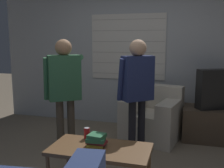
{
  "coord_description": "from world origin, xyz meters",
  "views": [
    {
      "loc": [
        0.9,
        -2.68,
        1.55
      ],
      "look_at": [
        -0.0,
        0.55,
        1.0
      ],
      "focal_mm": 42.0,
      "sensor_mm": 36.0,
      "label": 1
    }
  ],
  "objects_px": {
    "coffee_table": "(100,151)",
    "soda_can": "(87,133)",
    "book_stack": "(96,140)",
    "spare_remote": "(92,141)",
    "person_left_standing": "(64,84)",
    "tv": "(218,89)",
    "armchair_beige": "(153,117)",
    "person_right_standing": "(137,84)"
  },
  "relations": [
    {
      "from": "coffee_table",
      "to": "soda_can",
      "type": "relative_size",
      "value": 8.35
    },
    {
      "from": "book_stack",
      "to": "soda_can",
      "type": "relative_size",
      "value": 1.78
    },
    {
      "from": "spare_remote",
      "to": "coffee_table",
      "type": "bearing_deg",
      "value": -66.85
    },
    {
      "from": "coffee_table",
      "to": "person_left_standing",
      "type": "relative_size",
      "value": 0.67
    },
    {
      "from": "tv",
      "to": "armchair_beige",
      "type": "bearing_deg",
      "value": -15.54
    },
    {
      "from": "armchair_beige",
      "to": "coffee_table",
      "type": "xyz_separation_m",
      "value": [
        -0.35,
        -1.61,
        0.06
      ]
    },
    {
      "from": "coffee_table",
      "to": "person_right_standing",
      "type": "distance_m",
      "value": 1.1
    },
    {
      "from": "armchair_beige",
      "to": "spare_remote",
      "type": "distance_m",
      "value": 1.58
    },
    {
      "from": "person_right_standing",
      "to": "spare_remote",
      "type": "relative_size",
      "value": 11.72
    },
    {
      "from": "armchair_beige",
      "to": "person_left_standing",
      "type": "bearing_deg",
      "value": 55.44
    },
    {
      "from": "coffee_table",
      "to": "person_right_standing",
      "type": "xyz_separation_m",
      "value": [
        0.22,
        0.9,
        0.59
      ]
    },
    {
      "from": "person_left_standing",
      "to": "coffee_table",
      "type": "bearing_deg",
      "value": -78.3
    },
    {
      "from": "person_right_standing",
      "to": "spare_remote",
      "type": "xyz_separation_m",
      "value": [
        -0.35,
        -0.79,
        -0.53
      ]
    },
    {
      "from": "soda_can",
      "to": "spare_remote",
      "type": "xyz_separation_m",
      "value": [
        0.1,
        -0.1,
        -0.05
      ]
    },
    {
      "from": "coffee_table",
      "to": "book_stack",
      "type": "height_order",
      "value": "book_stack"
    },
    {
      "from": "person_left_standing",
      "to": "spare_remote",
      "type": "height_order",
      "value": "person_left_standing"
    },
    {
      "from": "armchair_beige",
      "to": "person_left_standing",
      "type": "distance_m",
      "value": 1.57
    },
    {
      "from": "tv",
      "to": "book_stack",
      "type": "bearing_deg",
      "value": 26.16
    },
    {
      "from": "armchair_beige",
      "to": "person_right_standing",
      "type": "xyz_separation_m",
      "value": [
        -0.13,
        -0.7,
        0.65
      ]
    },
    {
      "from": "person_right_standing",
      "to": "book_stack",
      "type": "bearing_deg",
      "value": -147.39
    },
    {
      "from": "book_stack",
      "to": "tv",
      "type": "bearing_deg",
      "value": 51.62
    },
    {
      "from": "coffee_table",
      "to": "tv",
      "type": "xyz_separation_m",
      "value": [
        1.33,
        1.78,
        0.41
      ]
    },
    {
      "from": "soda_can",
      "to": "spare_remote",
      "type": "relative_size",
      "value": 0.94
    },
    {
      "from": "book_stack",
      "to": "spare_remote",
      "type": "distance_m",
      "value": 0.12
    },
    {
      "from": "armchair_beige",
      "to": "person_right_standing",
      "type": "distance_m",
      "value": 0.97
    },
    {
      "from": "book_stack",
      "to": "soda_can",
      "type": "distance_m",
      "value": 0.25
    },
    {
      "from": "armchair_beige",
      "to": "tv",
      "type": "relative_size",
      "value": 1.44
    },
    {
      "from": "coffee_table",
      "to": "spare_remote",
      "type": "bearing_deg",
      "value": 139.71
    },
    {
      "from": "book_stack",
      "to": "spare_remote",
      "type": "relative_size",
      "value": 1.67
    },
    {
      "from": "person_right_standing",
      "to": "armchair_beige",
      "type": "bearing_deg",
      "value": 39.08
    },
    {
      "from": "tv",
      "to": "coffee_table",
      "type": "bearing_deg",
      "value": 27.73
    },
    {
      "from": "tv",
      "to": "person_left_standing",
      "type": "bearing_deg",
      "value": 3.85
    },
    {
      "from": "spare_remote",
      "to": "person_left_standing",
      "type": "bearing_deg",
      "value": 110.73
    },
    {
      "from": "armchair_beige",
      "to": "soda_can",
      "type": "distance_m",
      "value": 1.52
    },
    {
      "from": "person_left_standing",
      "to": "spare_remote",
      "type": "xyz_separation_m",
      "value": [
        0.57,
        -0.53,
        -0.53
      ]
    },
    {
      "from": "person_left_standing",
      "to": "book_stack",
      "type": "height_order",
      "value": "person_left_standing"
    },
    {
      "from": "armchair_beige",
      "to": "person_left_standing",
      "type": "relative_size",
      "value": 0.62
    },
    {
      "from": "tv",
      "to": "soda_can",
      "type": "xyz_separation_m",
      "value": [
        -1.56,
        -1.57,
        -0.31
      ]
    },
    {
      "from": "coffee_table",
      "to": "spare_remote",
      "type": "xyz_separation_m",
      "value": [
        -0.13,
        0.11,
        0.05
      ]
    },
    {
      "from": "coffee_table",
      "to": "spare_remote",
      "type": "height_order",
      "value": "spare_remote"
    },
    {
      "from": "person_left_standing",
      "to": "book_stack",
      "type": "xyz_separation_m",
      "value": [
        0.65,
        -0.61,
        -0.49
      ]
    },
    {
      "from": "person_left_standing",
      "to": "book_stack",
      "type": "bearing_deg",
      "value": -79.21
    }
  ]
}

